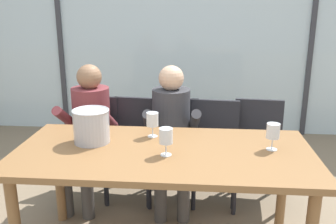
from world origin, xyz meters
TOP-DOWN VIEW (x-y plane):
  - ground at (0.00, 1.00)m, footprint 14.00×14.00m
  - window_glass_panel at (0.00, 2.61)m, footprint 7.11×0.03m
  - window_mullion_left at (-1.60, 2.59)m, footprint 0.06×0.06m
  - window_mullion_right at (1.60, 2.59)m, footprint 0.06×0.06m
  - hillside_vineyard at (0.00, 6.23)m, footprint 13.11×2.40m
  - dining_table at (0.00, 0.00)m, footprint 1.91×0.91m
  - chair_near_curtain at (-0.72, 0.88)m, footprint 0.46×0.46m
  - chair_left_of_center at (-0.34, 0.87)m, footprint 0.48×0.48m
  - chair_center at (0.01, 0.87)m, footprint 0.45×0.45m
  - chair_right_of_center at (0.36, 0.84)m, footprint 0.47×0.47m
  - chair_near_window_right at (0.74, 0.89)m, footprint 0.48×0.48m
  - person_maroon_top at (-0.71, 0.73)m, footprint 0.49×0.63m
  - person_charcoal_jacket at (-0.00, 0.73)m, footprint 0.49×0.63m
  - ice_bucket_primary at (-0.49, 0.10)m, footprint 0.25×0.25m
  - wine_glass_by_left_taster at (0.02, -0.08)m, footprint 0.08×0.08m
  - wine_glass_near_bucket at (0.69, 0.06)m, footprint 0.08×0.08m
  - wine_glass_center_pour at (-0.10, 0.24)m, footprint 0.08×0.08m

SIDE VIEW (x-z plane):
  - ground at x=0.00m, z-range 0.00..0.00m
  - chair_near_curtain at x=-0.72m, z-range 0.07..0.93m
  - chair_left_of_center at x=-0.34m, z-range 0.07..0.93m
  - chair_center at x=0.01m, z-range 0.07..0.93m
  - chair_right_of_center at x=0.36m, z-range 0.07..0.93m
  - chair_near_window_right at x=0.74m, z-range 0.07..0.93m
  - person_maroon_top at x=-0.71m, z-range 0.08..1.26m
  - person_charcoal_jacket at x=0.00m, z-range 0.08..1.26m
  - dining_table at x=0.00m, z-range 0.30..1.07m
  - ice_bucket_primary at x=-0.49m, z-range 0.77..1.00m
  - wine_glass_by_left_taster at x=0.02m, z-range 0.80..0.97m
  - wine_glass_near_bucket at x=0.69m, z-range 0.81..0.98m
  - wine_glass_center_pour at x=-0.10m, z-range 0.81..0.98m
  - hillside_vineyard at x=0.00m, z-range 0.00..2.06m
  - window_glass_panel at x=0.00m, z-range 0.00..2.60m
  - window_mullion_left at x=-1.60m, z-range 0.00..2.60m
  - window_mullion_right at x=1.60m, z-range 0.00..2.60m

